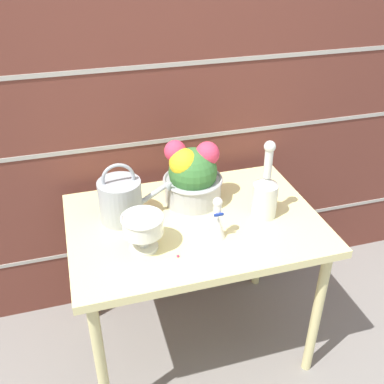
# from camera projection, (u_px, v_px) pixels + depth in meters

# --- Properties ---
(ground_plane) EXTENTS (12.00, 12.00, 0.00)m
(ground_plane) POSITION_uv_depth(u_px,v_px,m) (194.00, 339.00, 2.28)
(ground_plane) COLOR gray
(brick_wall) EXTENTS (3.60, 0.08, 2.20)m
(brick_wall) POSITION_uv_depth(u_px,v_px,m) (166.00, 101.00, 2.09)
(brick_wall) COLOR brown
(brick_wall) RESTS_ON ground_plane
(patio_table) EXTENTS (1.05, 0.73, 0.74)m
(patio_table) POSITION_uv_depth(u_px,v_px,m) (194.00, 235.00, 1.94)
(patio_table) COLOR beige
(patio_table) RESTS_ON ground_plane
(watering_can) EXTENTS (0.32, 0.18, 0.26)m
(watering_can) POSITION_uv_depth(u_px,v_px,m) (121.00, 199.00, 1.86)
(watering_can) COLOR #9EA3A8
(watering_can) RESTS_ON patio_table
(crystal_pedestal_bowl) EXTENTS (0.16, 0.16, 0.15)m
(crystal_pedestal_bowl) POSITION_uv_depth(u_px,v_px,m) (143.00, 227.00, 1.68)
(crystal_pedestal_bowl) COLOR silver
(crystal_pedestal_bowl) RESTS_ON patio_table
(flower_planter) EXTENTS (0.27, 0.27, 0.29)m
(flower_planter) POSITION_uv_depth(u_px,v_px,m) (192.00, 175.00, 1.96)
(flower_planter) COLOR #ADADB2
(flower_planter) RESTS_ON patio_table
(glass_decanter) EXTENTS (0.11, 0.11, 0.35)m
(glass_decanter) POSITION_uv_depth(u_px,v_px,m) (265.00, 193.00, 1.87)
(glass_decanter) COLOR silver
(glass_decanter) RESTS_ON patio_table
(figurine_vase) EXTENTS (0.07, 0.07, 0.19)m
(figurine_vase) POSITION_uv_depth(u_px,v_px,m) (217.00, 222.00, 1.75)
(figurine_vase) COLOR white
(figurine_vase) RESTS_ON patio_table
(fallen_petal) EXTENTS (0.01, 0.01, 0.01)m
(fallen_petal) POSITION_uv_depth(u_px,v_px,m) (178.00, 256.00, 1.69)
(fallen_petal) COLOR #E03856
(fallen_petal) RESTS_ON patio_table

